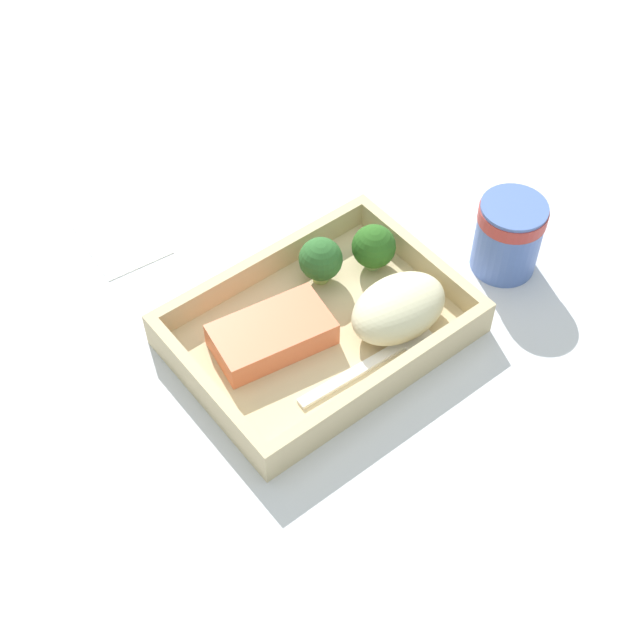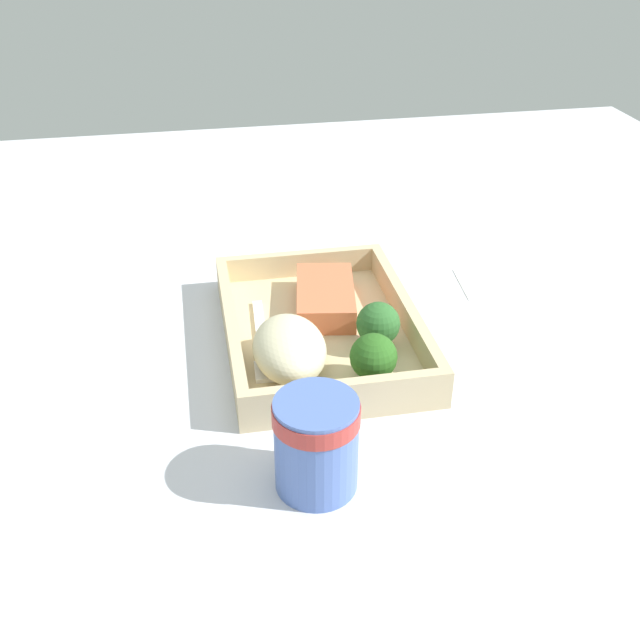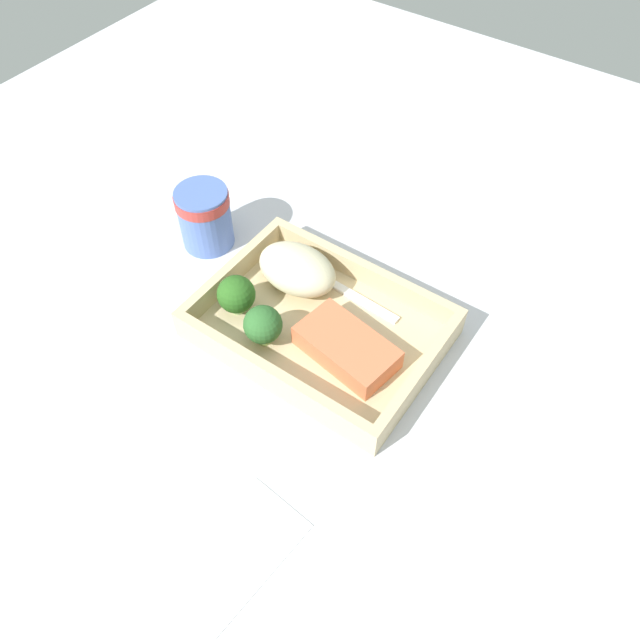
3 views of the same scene
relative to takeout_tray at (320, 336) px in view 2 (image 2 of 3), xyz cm
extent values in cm
cube|color=silver|center=(0.00, 0.00, -1.60)|extent=(160.00, 160.00, 2.00)
cube|color=#CBB589|center=(0.00, 0.00, 0.00)|extent=(28.74, 20.74, 1.20)
cube|color=#CBB589|center=(0.00, -9.77, 2.12)|extent=(28.74, 1.20, 3.04)
cube|color=#CBB589|center=(0.00, 9.77, 2.12)|extent=(28.74, 1.20, 3.04)
cube|color=#CBB589|center=(-13.77, 0.00, 2.12)|extent=(1.20, 18.34, 3.04)
cube|color=#CBB589|center=(13.77, 0.00, 2.12)|extent=(1.20, 18.34, 3.04)
cube|color=#DC6D46|center=(-4.88, 1.55, 2.04)|extent=(12.75, 8.40, 2.88)
ellipsoid|color=beige|center=(6.60, -4.39, 3.21)|extent=(10.75, 7.42, 5.21)
cylinder|color=#81A462|center=(10.05, 3.49, 1.40)|extent=(1.81, 1.81, 1.61)
sphere|color=#2A5D1D|center=(10.05, 3.49, 3.51)|extent=(4.75, 4.75, 4.75)
cylinder|color=#89AE59|center=(4.38, 5.42, 1.50)|extent=(1.77, 1.77, 1.79)
sphere|color=#2D612B|center=(4.38, 5.42, 3.67)|extent=(4.66, 4.66, 4.66)
cube|color=white|center=(-1.13, -6.51, 0.82)|extent=(12.44, 1.76, 0.44)
cube|color=white|center=(6.76, -6.93, 0.82)|extent=(3.51, 2.38, 0.44)
cylinder|color=#4F6BB6|center=(22.09, -4.48, 3.80)|extent=(7.07, 7.07, 8.79)
cylinder|color=#B23833|center=(22.09, -4.48, 7.00)|extent=(7.29, 7.29, 1.58)
cube|color=white|center=(-8.73, 26.62, -0.48)|extent=(9.16, 14.20, 0.24)
camera|label=1|loc=(-35.44, -44.82, 71.49)|focal=50.00mm
camera|label=2|loc=(68.90, -12.97, 45.30)|focal=42.00mm
camera|label=3|loc=(-26.88, 38.48, 60.95)|focal=35.00mm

